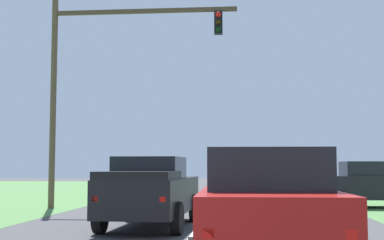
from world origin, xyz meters
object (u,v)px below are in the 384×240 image
at_px(crossing_suv_far, 371,183).
at_px(traffic_light, 98,69).
at_px(red_suv_near, 266,207).
at_px(pickup_truck_lead, 151,191).

bearing_deg(crossing_suv_far, traffic_light, -171.88).
bearing_deg(crossing_suv_far, red_suv_near, -109.45).
distance_m(red_suv_near, crossing_suv_far, 14.52).
distance_m(red_suv_near, pickup_truck_lead, 6.54).
height_order(red_suv_near, crossing_suv_far, red_suv_near).
xyz_separation_m(red_suv_near, traffic_light, (-6.01, 12.15, 4.50)).
bearing_deg(pickup_truck_lead, crossing_suv_far, 45.51).
xyz_separation_m(traffic_light, crossing_suv_far, (10.84, 1.55, -4.55)).
bearing_deg(traffic_light, pickup_truck_lead, -63.00).
height_order(red_suv_near, pickup_truck_lead, red_suv_near).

